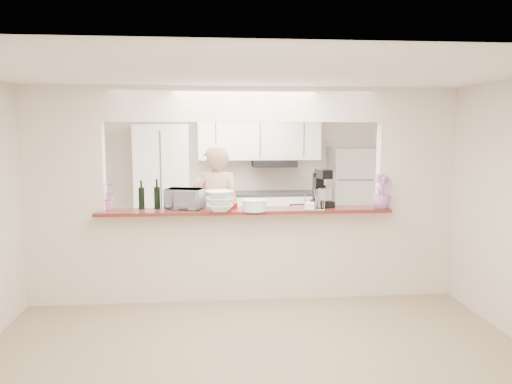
{
  "coord_description": "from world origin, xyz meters",
  "views": [
    {
      "loc": [
        -0.4,
        -5.79,
        2.0
      ],
      "look_at": [
        0.16,
        0.3,
        1.25
      ],
      "focal_mm": 35.0,
      "sensor_mm": 36.0,
      "label": 1
    }
  ],
  "objects": [
    {
      "name": "tile_overlay",
      "position": [
        0.0,
        1.55,
        0.01
      ],
      "size": [
        5.0,
        2.9,
        0.01
      ],
      "primitive_type": "cube",
      "color": "silver",
      "rests_on": "floor"
    },
    {
      "name": "person",
      "position": [
        -0.33,
        0.8,
        0.9
      ],
      "size": [
        0.67,
        0.45,
        1.81
      ],
      "primitive_type": "imported",
      "rotation": [
        0.0,
        0.0,
        3.17
      ],
      "color": "tan",
      "rests_on": "floor"
    },
    {
      "name": "serving_bowls",
      "position": [
        -0.3,
        -0.17,
        1.2
      ],
      "size": [
        0.34,
        0.34,
        0.23
      ],
      "primitive_type": "imported",
      "rotation": [
        0.0,
        0.0,
        0.1
      ],
      "color": "white",
      "rests_on": "bar_counter"
    },
    {
      "name": "toaster_oven",
      "position": [
        -0.7,
        0.05,
        1.21
      ],
      "size": [
        0.49,
        0.4,
        0.24
      ],
      "primitive_type": "imported",
      "rotation": [
        0.0,
        0.0,
        -0.29
      ],
      "color": "#AAABAF",
      "rests_on": "bar_counter"
    },
    {
      "name": "partition",
      "position": [
        0.0,
        0.0,
        1.48
      ],
      "size": [
        5.0,
        0.15,
        2.5
      ],
      "color": "white",
      "rests_on": "floor"
    },
    {
      "name": "bar_counter",
      "position": [
        0.0,
        -0.0,
        0.58
      ],
      "size": [
        3.4,
        0.38,
        1.09
      ],
      "color": "white",
      "rests_on": "floor"
    },
    {
      "name": "stand_mixer",
      "position": [
        0.94,
        0.06,
        1.29
      ],
      "size": [
        0.25,
        0.34,
        0.45
      ],
      "color": "black",
      "rests_on": "bar_counter"
    },
    {
      "name": "plate_stack_a",
      "position": [
        0.1,
        -0.19,
        1.15
      ],
      "size": [
        0.28,
        0.28,
        0.13
      ],
      "color": "white",
      "rests_on": "bar_counter"
    },
    {
      "name": "flower_left",
      "position": [
        -1.6,
        0.05,
        1.25
      ],
      "size": [
        0.31,
        0.28,
        0.32
      ],
      "primitive_type": "imported",
      "rotation": [
        0.0,
        0.0,
        -0.09
      ],
      "color": "#C367AB",
      "rests_on": "bar_counter"
    },
    {
      "name": "plate_stack_b",
      "position": [
        0.1,
        0.0,
        1.13
      ],
      "size": [
        0.25,
        0.25,
        0.09
      ],
      "color": "white",
      "rests_on": "bar_counter"
    },
    {
      "name": "wine_bottle_b",
      "position": [
        -1.02,
        0.07,
        1.23
      ],
      "size": [
        0.07,
        0.07,
        0.35
      ],
      "color": "black",
      "rests_on": "bar_counter"
    },
    {
      "name": "flower_right",
      "position": [
        1.6,
        -0.15,
        1.29
      ],
      "size": [
        0.27,
        0.27,
        0.41
      ],
      "primitive_type": "imported",
      "rotation": [
        0.0,
        0.0,
        0.2
      ],
      "color": "#D070CC",
      "rests_on": "bar_counter"
    },
    {
      "name": "tan_bowl",
      "position": [
        0.05,
        -0.03,
        1.13
      ],
      "size": [
        0.16,
        0.16,
        0.08
      ],
      "primitive_type": "cylinder",
      "color": "#D0B492",
      "rests_on": "bar_counter"
    },
    {
      "name": "refrigerator",
      "position": [
        2.05,
        2.65,
        0.85
      ],
      "size": [
        0.75,
        0.7,
        1.7
      ],
      "primitive_type": "cube",
      "color": "#B8B8BD",
      "rests_on": "floor"
    },
    {
      "name": "kitchen_cabinets",
      "position": [
        -0.19,
        2.72,
        0.97
      ],
      "size": [
        3.15,
        0.62,
        2.25
      ],
      "color": "white",
      "rests_on": "floor"
    },
    {
      "name": "wine_bottle_a",
      "position": [
        -1.2,
        0.07,
        1.22
      ],
      "size": [
        0.07,
        0.07,
        0.34
      ],
      "color": "black",
      "rests_on": "bar_counter"
    },
    {
      "name": "utensil_caddy",
      "position": [
        0.8,
        -0.15,
        1.19
      ],
      "size": [
        0.28,
        0.21,
        0.24
      ],
      "color": "silver",
      "rests_on": "bar_counter"
    },
    {
      "name": "floor",
      "position": [
        0.0,
        0.0,
        0.0
      ],
      "size": [
        6.0,
        6.0,
        0.0
      ],
      "primitive_type": "plane",
      "color": "tan",
      "rests_on": "ground"
    },
    {
      "name": "red_bowl",
      "position": [
        -0.15,
        0.04,
        1.12
      ],
      "size": [
        0.14,
        0.14,
        0.06
      ],
      "primitive_type": "cylinder",
      "color": "maroon",
      "rests_on": "bar_counter"
    }
  ]
}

